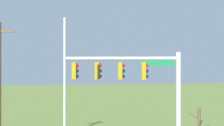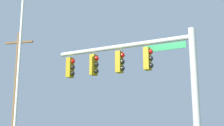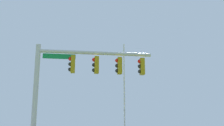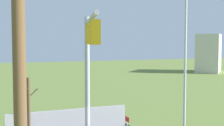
% 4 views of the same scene
% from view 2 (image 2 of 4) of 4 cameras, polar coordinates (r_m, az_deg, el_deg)
% --- Properties ---
extents(signal_mast, '(6.37, 1.76, 7.38)m').
position_cam_2_polar(signal_mast, '(12.92, 6.34, -3.70)').
color(signal_mast, '#B2B5BA').
rests_on(signal_mast, ground_plane).
extents(flagpole, '(0.10, 0.10, 8.79)m').
position_cam_2_polar(flagpole, '(11.65, -17.23, -6.77)').
color(flagpole, silver).
rests_on(flagpole, ground_plane).
extents(utility_pole, '(1.90, 0.26, 9.45)m').
position_cam_2_polar(utility_pole, '(19.76, -17.49, -7.43)').
color(utility_pole, brown).
rests_on(utility_pole, ground_plane).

